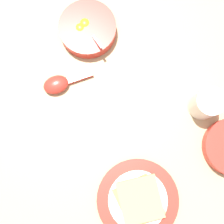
{
  "coord_description": "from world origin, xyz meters",
  "views": [
    {
      "loc": [
        0.16,
        0.09,
        0.85
      ],
      "look_at": [
        0.09,
        -0.0,
        0.02
      ],
      "focal_mm": 50.0,
      "sensor_mm": 36.0,
      "label": 1
    }
  ],
  "objects_px": {
    "soup_spoon": "(59,84)",
    "egg_bowl": "(88,29)",
    "drinking_cup": "(206,104)",
    "toast_plate": "(138,200)",
    "toast_sandwich": "(139,201)"
  },
  "relations": [
    {
      "from": "soup_spoon",
      "to": "egg_bowl",
      "type": "bearing_deg",
      "value": -151.85
    },
    {
      "from": "egg_bowl",
      "to": "drinking_cup",
      "type": "xyz_separation_m",
      "value": [
        -0.13,
        0.36,
        0.03
      ]
    },
    {
      "from": "toast_plate",
      "to": "drinking_cup",
      "type": "relative_size",
      "value": 2.34
    },
    {
      "from": "toast_sandwich",
      "to": "soup_spoon",
      "type": "distance_m",
      "value": 0.38
    },
    {
      "from": "toast_plate",
      "to": "toast_sandwich",
      "type": "distance_m",
      "value": 0.02
    },
    {
      "from": "egg_bowl",
      "to": "drinking_cup",
      "type": "distance_m",
      "value": 0.38
    },
    {
      "from": "toast_plate",
      "to": "egg_bowl",
      "type": "bearing_deg",
      "value": -109.13
    },
    {
      "from": "egg_bowl",
      "to": "toast_sandwich",
      "type": "distance_m",
      "value": 0.48
    },
    {
      "from": "toast_plate",
      "to": "soup_spoon",
      "type": "height_order",
      "value": "soup_spoon"
    },
    {
      "from": "egg_bowl",
      "to": "toast_sandwich",
      "type": "height_order",
      "value": "egg_bowl"
    },
    {
      "from": "toast_sandwich",
      "to": "drinking_cup",
      "type": "distance_m",
      "value": 0.31
    },
    {
      "from": "egg_bowl",
      "to": "soup_spoon",
      "type": "distance_m",
      "value": 0.17
    },
    {
      "from": "toast_sandwich",
      "to": "drinking_cup",
      "type": "xyz_separation_m",
      "value": [
        -0.29,
        -0.1,
        0.02
      ]
    },
    {
      "from": "soup_spoon",
      "to": "toast_sandwich",
      "type": "bearing_deg",
      "value": 89.38
    },
    {
      "from": "toast_sandwich",
      "to": "drinking_cup",
      "type": "height_order",
      "value": "drinking_cup"
    }
  ]
}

